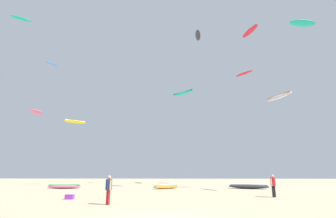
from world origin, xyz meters
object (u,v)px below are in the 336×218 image
(kite_aloft_3, at_px, (183,93))
(kite_aloft_9, at_px, (303,23))
(kite_grounded_near, at_px, (248,186))
(kite_aloft_2, at_px, (37,112))
(kite_grounded_mid, at_px, (166,187))
(kite_aloft_8, at_px, (279,97))
(kite_aloft_4, at_px, (75,122))
(kite_aloft_7, at_px, (52,64))
(kite_aloft_5, at_px, (244,74))
(person_foreground, at_px, (109,187))
(kite_aloft_1, at_px, (250,31))
(person_midground, at_px, (273,184))
(kite_grounded_far, at_px, (64,187))
(kite_aloft_6, at_px, (198,35))
(kite_aloft_0, at_px, (21,19))
(cooler_box, at_px, (70,197))

(kite_aloft_3, relative_size, kite_aloft_9, 0.97)
(kite_grounded_near, distance_m, kite_aloft_2, 34.06)
(kite_grounded_mid, xyz_separation_m, kite_aloft_9, (16.44, -2.30, 18.91))
(kite_grounded_mid, distance_m, kite_aloft_8, 15.60)
(kite_aloft_4, bearing_deg, kite_aloft_7, -177.42)
(kite_aloft_3, relative_size, kite_aloft_5, 1.00)
(kite_aloft_2, distance_m, kite_aloft_8, 36.18)
(person_foreground, bearing_deg, kite_grounded_mid, -140.52)
(kite_aloft_9, bearing_deg, kite_aloft_2, 162.60)
(kite_aloft_1, xyz_separation_m, kite_aloft_4, (-27.82, 0.02, -15.02))
(person_midground, bearing_deg, kite_grounded_far, 28.01)
(kite_aloft_1, xyz_separation_m, kite_aloft_8, (-1.60, -11.79, -14.87))
(kite_aloft_1, xyz_separation_m, kite_aloft_2, (-35.09, 1.76, -13.01))
(kite_grounded_mid, relative_size, kite_aloft_3, 0.99)
(kite_grounded_far, height_order, kite_aloft_5, kite_aloft_5)
(person_foreground, relative_size, kite_aloft_1, 0.38)
(kite_grounded_mid, distance_m, kite_aloft_5, 23.57)
(kite_grounded_mid, relative_size, kite_aloft_5, 1.00)
(kite_aloft_6, bearing_deg, kite_aloft_7, -176.70)
(kite_grounded_near, bearing_deg, kite_aloft_5, 70.86)
(kite_aloft_4, relative_size, kite_aloft_6, 0.89)
(kite_aloft_1, height_order, kite_aloft_6, kite_aloft_6)
(kite_aloft_5, bearing_deg, kite_aloft_0, -164.33)
(person_foreground, xyz_separation_m, kite_aloft_1, (16.31, 21.75, 23.36))
(cooler_box, bearing_deg, kite_aloft_5, 48.06)
(kite_aloft_1, relative_size, kite_aloft_8, 1.26)
(kite_aloft_2, distance_m, kite_aloft_7, 8.29)
(kite_aloft_1, bearing_deg, kite_aloft_2, 177.14)
(kite_aloft_4, height_order, kite_aloft_6, kite_aloft_6)
(kite_aloft_3, relative_size, kite_aloft_4, 1.04)
(kite_aloft_1, distance_m, kite_aloft_7, 32.92)
(kite_aloft_2, distance_m, kite_aloft_9, 40.60)
(kite_grounded_far, bearing_deg, kite_aloft_2, 135.85)
(kite_aloft_0, bearing_deg, person_foreground, -39.69)
(person_foreground, bearing_deg, kite_grounded_far, -96.79)
(kite_aloft_5, relative_size, kite_aloft_9, 0.97)
(kite_aloft_0, height_order, kite_aloft_1, kite_aloft_1)
(kite_grounded_mid, xyz_separation_m, kite_grounded_far, (-11.48, -0.19, 0.03))
(cooler_box, height_order, kite_aloft_5, kite_aloft_5)
(kite_aloft_5, height_order, kite_aloft_8, kite_aloft_5)
(person_foreground, xyz_separation_m, kite_grounded_far, (-8.68, 13.71, -0.75))
(kite_aloft_2, xyz_separation_m, kite_aloft_5, (34.11, 0.11, 6.31))
(kite_grounded_near, relative_size, kite_aloft_0, 1.75)
(kite_grounded_mid, height_order, kite_aloft_8, kite_aloft_8)
(person_midground, relative_size, kite_grounded_mid, 0.51)
(kite_grounded_far, height_order, kite_aloft_0, kite_aloft_0)
(kite_aloft_5, bearing_deg, kite_aloft_2, -179.82)
(cooler_box, relative_size, kite_aloft_9, 0.17)
(kite_aloft_3, bearing_deg, person_midground, -61.32)
(kite_aloft_3, distance_m, kite_aloft_9, 16.68)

